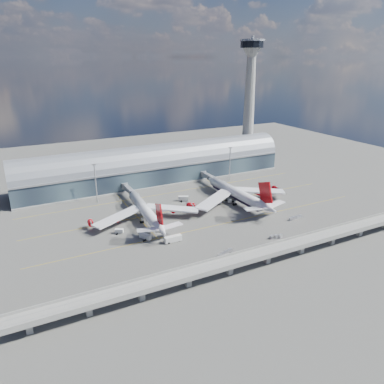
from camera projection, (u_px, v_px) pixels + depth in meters
name	position (u px, v px, depth m)	size (l,w,h in m)	color
ground	(207.00, 219.00, 215.54)	(500.00, 500.00, 0.00)	#474744
taxi_lines	(190.00, 206.00, 234.02)	(200.00, 80.12, 0.01)	gold
terminal	(156.00, 167.00, 276.91)	(200.00, 30.00, 28.00)	#202B36
control_tower	(249.00, 104.00, 303.94)	(19.00, 19.00, 103.00)	gray
guideway	(268.00, 252.00, 167.73)	(220.00, 8.50, 7.20)	gray
floodlight_mast_left	(96.00, 182.00, 235.42)	(3.00, 0.70, 25.70)	gray
floodlight_mast_right	(230.00, 163.00, 278.40)	(3.00, 0.70, 25.70)	gray
airliner_left	(146.00, 211.00, 210.67)	(64.27, 67.55, 20.57)	white
airliner_right	(237.00, 194.00, 236.74)	(69.34, 72.46, 23.02)	white
jet_bridge_left	(130.00, 190.00, 245.84)	(4.40, 28.00, 7.25)	gray
jet_bridge_right	(212.00, 178.00, 270.53)	(4.40, 32.00, 7.25)	gray
service_truck_0	(145.00, 237.00, 191.07)	(5.00, 6.84, 2.73)	silver
service_truck_1	(119.00, 231.00, 197.37)	(4.75, 3.88, 2.51)	silver
service_truck_2	(173.00, 239.00, 187.99)	(8.99, 2.93, 3.24)	silver
service_truck_3	(230.00, 200.00, 240.48)	(4.77, 6.32, 2.87)	silver
service_truck_4	(217.00, 200.00, 238.49)	(4.75, 6.24, 3.29)	silver
service_truck_5	(183.00, 198.00, 241.94)	(6.94, 5.18, 3.15)	silver
cargo_train_0	(276.00, 237.00, 192.22)	(7.12, 3.34, 1.56)	gray
cargo_train_1	(225.00, 253.00, 176.02)	(9.89, 4.62, 1.65)	gray
cargo_train_2	(296.00, 218.00, 214.89)	(9.61, 1.92, 1.59)	gray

